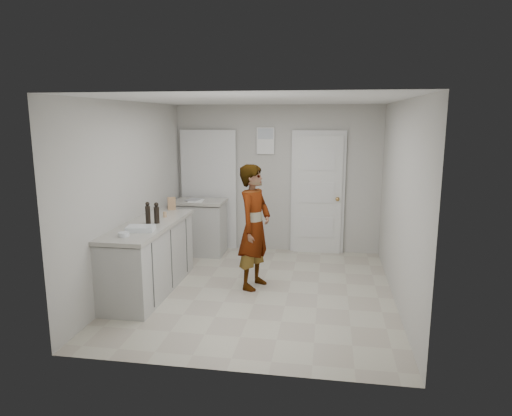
% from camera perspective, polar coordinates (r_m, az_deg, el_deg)
% --- Properties ---
extents(ground, '(4.00, 4.00, 0.00)m').
position_cam_1_polar(ground, '(6.23, 0.43, -10.31)').
color(ground, '#ADA391').
rests_on(ground, ground).
extents(room_shell, '(4.00, 4.00, 4.00)m').
position_cam_1_polar(room_shell, '(7.85, 1.34, 1.99)').
color(room_shell, '#B4B1AA').
rests_on(room_shell, ground).
extents(main_counter, '(0.64, 1.96, 0.93)m').
position_cam_1_polar(main_counter, '(6.28, -13.13, -6.30)').
color(main_counter, '#B9B8B4').
rests_on(main_counter, ground).
extents(side_counter, '(0.84, 0.61, 0.93)m').
position_cam_1_polar(side_counter, '(7.80, -6.94, -2.62)').
color(side_counter, '#B9B8B4').
rests_on(side_counter, ground).
extents(person, '(0.57, 0.71, 1.69)m').
position_cam_1_polar(person, '(6.13, -0.20, -2.38)').
color(person, silver).
rests_on(person, ground).
extents(cake_mix_box, '(0.13, 0.09, 0.19)m').
position_cam_1_polar(cake_mix_box, '(6.95, -10.50, 0.55)').
color(cake_mix_box, '#97734B').
rests_on(cake_mix_box, main_counter).
extents(spice_jar, '(0.05, 0.05, 0.08)m').
position_cam_1_polar(spice_jar, '(6.46, -11.32, -0.81)').
color(spice_jar, tan).
rests_on(spice_jar, main_counter).
extents(oil_cruet_a, '(0.07, 0.07, 0.28)m').
position_cam_1_polar(oil_cruet_a, '(6.10, -12.32, -0.65)').
color(oil_cruet_a, black).
rests_on(oil_cruet_a, main_counter).
extents(oil_cruet_b, '(0.07, 0.07, 0.29)m').
position_cam_1_polar(oil_cruet_b, '(6.09, -13.37, -0.65)').
color(oil_cruet_b, black).
rests_on(oil_cruet_b, main_counter).
extents(baking_dish, '(0.37, 0.29, 0.06)m').
position_cam_1_polar(baking_dish, '(5.76, -14.22, -2.52)').
color(baking_dish, silver).
rests_on(baking_dish, main_counter).
extents(egg_bowl, '(0.13, 0.13, 0.05)m').
position_cam_1_polar(egg_bowl, '(5.54, -16.22, -3.19)').
color(egg_bowl, silver).
rests_on(egg_bowl, main_counter).
extents(papers, '(0.28, 0.33, 0.01)m').
position_cam_1_polar(papers, '(7.64, -7.50, 0.91)').
color(papers, white).
rests_on(papers, side_counter).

